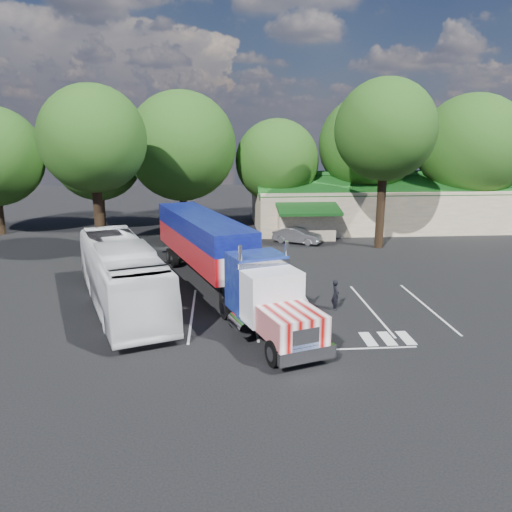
{
  "coord_description": "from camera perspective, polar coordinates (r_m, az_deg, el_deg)",
  "views": [
    {
      "loc": [
        -1.71,
        -31.02,
        9.33
      ],
      "look_at": [
        0.51,
        -1.72,
        2.0
      ],
      "focal_mm": 35.0,
      "sensor_mm": 36.0,
      "label": 1
    }
  ],
  "objects": [
    {
      "name": "bicycle",
      "position": [
        33.8,
        1.78,
        -1.13
      ],
      "size": [
        1.37,
        2.02,
        1.01
      ],
      "primitive_type": "imported",
      "rotation": [
        0.0,
        0.0,
        0.41
      ],
      "color": "black",
      "rests_on": "ground"
    },
    {
      "name": "tree_near_left",
      "position": [
        38.05,
        -18.14,
        12.56
      ],
      "size": [
        7.6,
        7.6,
        12.65
      ],
      "color": "black",
      "rests_on": "ground"
    },
    {
      "name": "tour_bus",
      "position": [
        27.96,
        -15.08,
        -2.06
      ],
      "size": [
        7.28,
        13.39,
        3.65
      ],
      "primitive_type": "imported",
      "rotation": [
        0.0,
        0.0,
        0.34
      ],
      "color": "white",
      "rests_on": "ground"
    },
    {
      "name": "woman",
      "position": [
        27.16,
        9.06,
        -4.41
      ],
      "size": [
        0.43,
        0.62,
        1.66
      ],
      "primitive_type": "imported",
      "rotation": [
        0.0,
        0.0,
        1.62
      ],
      "color": "black",
      "rests_on": "ground"
    },
    {
      "name": "tree_near_right",
      "position": [
        41.67,
        14.58,
        13.76
      ],
      "size": [
        8.0,
        8.0,
        13.5
      ],
      "color": "black",
      "rests_on": "ground"
    },
    {
      "name": "tree_row_f",
      "position": [
        53.85,
        23.46,
        11.25
      ],
      "size": [
        10.4,
        10.4,
        13.0
      ],
      "color": "black",
      "rests_on": "ground"
    },
    {
      "name": "tree_row_c",
      "position": [
        47.35,
        -8.52,
        12.3
      ],
      "size": [
        10.0,
        10.0,
        13.05
      ],
      "color": "black",
      "rests_on": "ground"
    },
    {
      "name": "tree_row_d",
      "position": [
        48.93,
        2.42,
        10.78
      ],
      "size": [
        8.0,
        8.0,
        10.6
      ],
      "color": "black",
      "rests_on": "ground"
    },
    {
      "name": "tree_row_e",
      "position": [
        51.19,
        12.66,
        12.29
      ],
      "size": [
        9.6,
        9.6,
        12.9
      ],
      "color": "black",
      "rests_on": "ground"
    },
    {
      "name": "ground",
      "position": [
        32.44,
        -1.13,
        -2.71
      ],
      "size": [
        120.0,
        120.0,
        0.0
      ],
      "primitive_type": "plane",
      "color": "black",
      "rests_on": "ground"
    },
    {
      "name": "semi_truck",
      "position": [
        29.69,
        -4.6,
        0.6
      ],
      "size": [
        9.09,
        20.56,
        4.37
      ],
      "rotation": [
        0.0,
        0.0,
        0.33
      ],
      "color": "black",
      "rests_on": "ground"
    },
    {
      "name": "tree_row_b",
      "position": [
        50.15,
        -17.67,
        10.86
      ],
      "size": [
        8.4,
        8.4,
        11.35
      ],
      "color": "black",
      "rests_on": "ground"
    },
    {
      "name": "silver_sedan",
      "position": [
        43.02,
        4.73,
        2.37
      ],
      "size": [
        4.33,
        3.27,
        1.37
      ],
      "primitive_type": "imported",
      "rotation": [
        0.0,
        0.0,
        1.07
      ],
      "color": "#95989C",
      "rests_on": "ground"
    },
    {
      "name": "event_hall",
      "position": [
        51.71,
        13.16,
        5.73
      ],
      "size": [
        24.2,
        14.12,
        5.55
      ],
      "color": "beige",
      "rests_on": "ground"
    }
  ]
}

